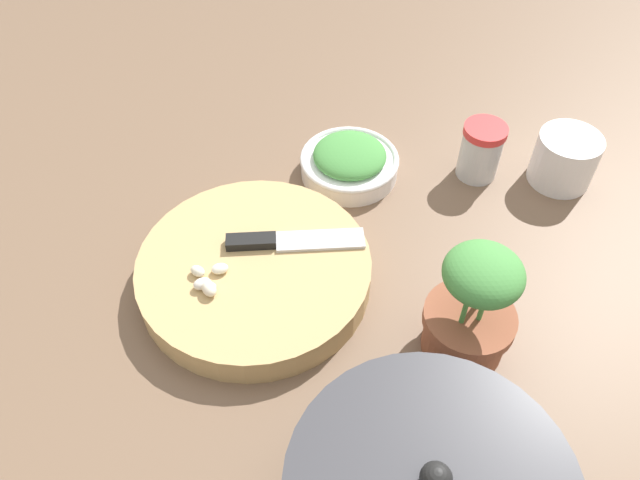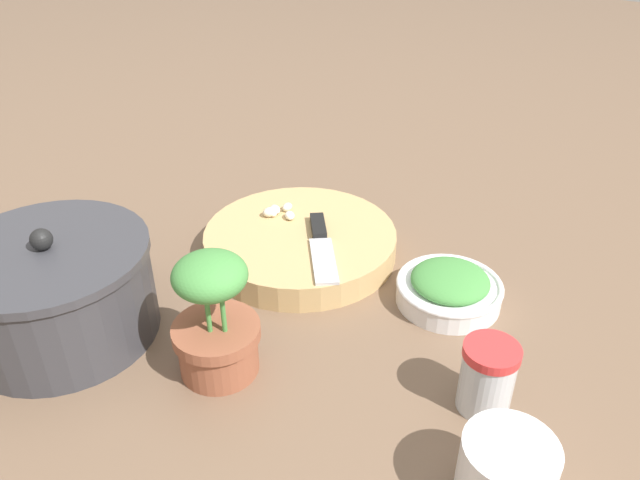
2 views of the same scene
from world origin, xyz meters
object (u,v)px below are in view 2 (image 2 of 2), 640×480
at_px(cutting_board, 300,243).
at_px(coffee_mug, 507,475).
at_px(herb_bowl, 449,288).
at_px(garlic_cloves, 278,211).
at_px(chef_knife, 321,243).
at_px(potted_herb, 215,324).
at_px(stock_pot, 56,291).
at_px(spice_jar, 487,377).

distance_m(cutting_board, coffee_mug, 0.50).
distance_m(herb_bowl, coffee_mug, 0.33).
bearing_deg(herb_bowl, coffee_mug, 122.29).
height_order(garlic_cloves, coffee_mug, coffee_mug).
distance_m(garlic_cloves, coffee_mug, 0.57).
bearing_deg(chef_knife, coffee_mug, 108.79).
bearing_deg(potted_herb, chef_knife, -87.36).
relative_size(garlic_cloves, potted_herb, 0.35).
relative_size(garlic_cloves, coffee_mug, 0.47).
height_order(garlic_cloves, stock_pot, stock_pot).
height_order(herb_bowl, potted_herb, potted_herb).
height_order(garlic_cloves, spice_jar, spice_jar).
bearing_deg(potted_herb, stock_pot, 14.39).
distance_m(herb_bowl, spice_jar, 0.20).
relative_size(herb_bowl, spice_jar, 1.69).
height_order(cutting_board, coffee_mug, coffee_mug).
bearing_deg(spice_jar, potted_herb, 21.60).
bearing_deg(potted_herb, cutting_board, -77.17).
xyz_separation_m(cutting_board, spice_jar, (-0.36, 0.15, 0.02)).
bearing_deg(garlic_cloves, potted_herb, 112.38).
bearing_deg(herb_bowl, potted_herb, 56.31).
relative_size(chef_knife, spice_jar, 1.80).
distance_m(herb_bowl, stock_pot, 0.54).
relative_size(chef_knife, herb_bowl, 1.06).
height_order(garlic_cloves, herb_bowl, garlic_cloves).
distance_m(herb_bowl, potted_herb, 0.34).
bearing_deg(cutting_board, stock_pot, 63.81).
relative_size(chef_knife, garlic_cloves, 2.76).
bearing_deg(coffee_mug, chef_knife, -33.48).
bearing_deg(herb_bowl, garlic_cloves, -2.55).
height_order(garlic_cloves, potted_herb, potted_herb).
bearing_deg(stock_pot, garlic_cloves, -106.05).
xyz_separation_m(garlic_cloves, potted_herb, (-0.12, 0.30, 0.02)).
distance_m(cutting_board, chef_knife, 0.06).
bearing_deg(chef_knife, garlic_cloves, -58.36).
bearing_deg(chef_knife, stock_pot, 18.09).
height_order(cutting_board, stock_pot, stock_pot).
xyz_separation_m(garlic_cloves, coffee_mug, (-0.49, 0.29, -0.01)).
bearing_deg(stock_pot, herb_bowl, -140.49).
xyz_separation_m(herb_bowl, stock_pot, (0.41, 0.34, 0.04)).
height_order(chef_knife, stock_pot, stock_pot).
bearing_deg(stock_pot, chef_knife, -124.18).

